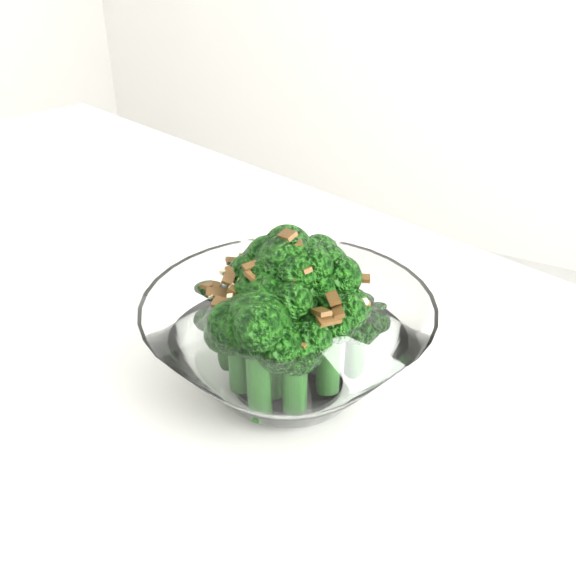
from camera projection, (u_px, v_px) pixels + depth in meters
The scene contains 2 objects.
table at pixel (28, 401), 0.54m from camera, with size 1.38×1.11×0.75m.
broccoli_dish at pixel (287, 334), 0.43m from camera, with size 0.19×0.19×0.13m.
Camera 1 is at (0.27, -0.35, 1.04)m, focal length 40.00 mm.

